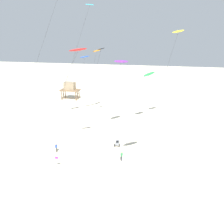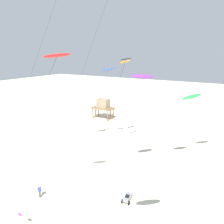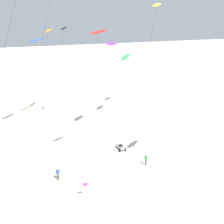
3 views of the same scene
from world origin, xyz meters
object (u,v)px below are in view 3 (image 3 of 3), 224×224
object	(u,v)px
kite_yellow	(157,6)
kite_flyer_nearest	(58,174)
kite_orange	(48,32)
kite_black	(63,32)
kite_white	(158,111)
kite_blue	(36,41)
kite_purple	(111,44)
kite_red	(98,34)
beach_buggy	(120,147)
marker_flag	(84,188)
kite_flyer_middle	(146,159)
kite_green	(126,57)

from	to	relation	value
kite_yellow	kite_flyer_nearest	distance (m)	31.40
kite_orange	kite_black	xyz separation A→B (m)	(1.95, -3.69, 0.18)
kite_black	kite_white	xyz separation A→B (m)	(9.88, -14.42, -9.28)
kite_blue	kite_purple	bearing A→B (deg)	-39.50
kite_yellow	kite_red	world-z (taller)	kite_yellow
kite_red	beach_buggy	xyz separation A→B (m)	(4.74, 5.89, -17.00)
kite_yellow	kite_red	size ratio (longest dim) A/B	1.16
kite_white	marker_flag	world-z (taller)	kite_white
kite_flyer_middle	kite_flyer_nearest	bearing A→B (deg)	179.19
beach_buggy	kite_black	bearing A→B (deg)	119.74
kite_blue	beach_buggy	distance (m)	21.46
kite_white	kite_purple	bearing A→B (deg)	117.69
kite_black	kite_flyer_middle	size ratio (longest dim) A/B	10.29
kite_black	kite_red	distance (m)	16.47
kite_black	kite_red	size ratio (longest dim) A/B	0.95
kite_purple	kite_flyer_nearest	bearing A→B (deg)	-137.51
kite_blue	kite_white	world-z (taller)	kite_blue
kite_red	kite_yellow	bearing A→B (deg)	47.67
kite_green	kite_red	bearing A→B (deg)	-119.48
kite_flyer_nearest	kite_orange	bearing A→B (deg)	84.06
kite_green	marker_flag	xyz separation A→B (m)	(-12.27, -20.32, -10.34)
kite_blue	beach_buggy	xyz separation A→B (m)	(10.20, -12.10, -14.50)
kite_yellow	kite_red	xyz separation A→B (m)	(-14.45, -15.86, -2.78)
kite_flyer_middle	kite_black	bearing A→B (deg)	116.26
kite_white	kite_flyer_middle	xyz separation A→B (m)	(-2.12, -1.33, -6.21)
kite_black	kite_white	world-z (taller)	kite_black
kite_black	kite_green	size ratio (longest dim) A/B	1.38
kite_yellow	kite_green	xyz separation A→B (m)	(-5.08, 0.70, -8.38)
kite_purple	marker_flag	distance (m)	20.55
kite_yellow	kite_blue	bearing A→B (deg)	173.88
kite_purple	kite_black	bearing A→B (deg)	131.15
kite_purple	kite_green	bearing A→B (deg)	54.80
kite_orange	kite_red	bearing A→B (deg)	-80.93
kite_black	kite_red	bearing A→B (deg)	-85.63
kite_blue	kite_flyer_nearest	distance (m)	22.19
kite_yellow	kite_white	distance (m)	19.96
kite_yellow	kite_black	xyz separation A→B (m)	(-15.70, 0.53, -3.83)
kite_black	kite_red	world-z (taller)	kite_red
kite_flyer_middle	beach_buggy	bearing A→B (deg)	108.65
kite_flyer_middle	marker_flag	xyz separation A→B (m)	(-9.43, -4.39, 0.60)
kite_white	marker_flag	xyz separation A→B (m)	(-11.54, -5.73, -5.62)
kite_green	kite_flyer_middle	bearing A→B (deg)	-100.13
kite_orange	beach_buggy	distance (m)	22.65
marker_flag	kite_flyer_nearest	bearing A→B (deg)	116.77
kite_orange	kite_blue	world-z (taller)	kite_orange
kite_blue	kite_flyer_nearest	size ratio (longest dim) A/B	9.26
kite_yellow	kite_flyer_middle	size ratio (longest dim) A/B	12.49
kite_yellow	kite_flyer_middle	xyz separation A→B (m)	(-7.93, -15.22, -19.32)
kite_flyer_nearest	marker_flag	xyz separation A→B (m)	(2.30, -4.56, 0.60)
kite_white	kite_blue	bearing A→B (deg)	131.32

